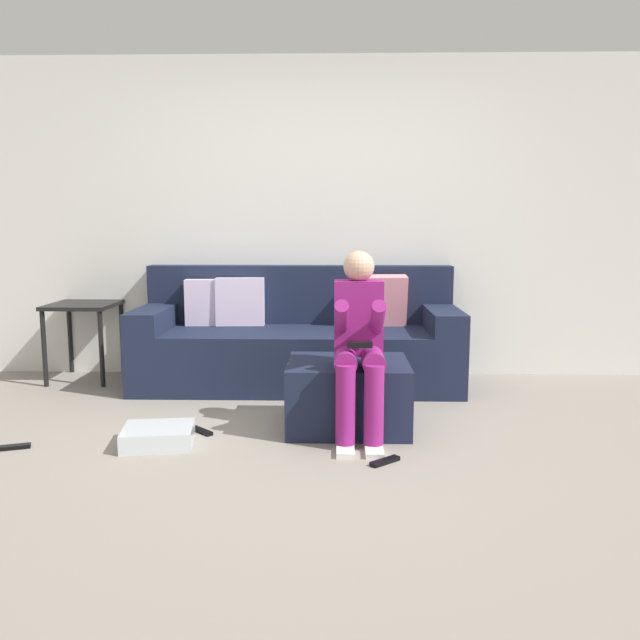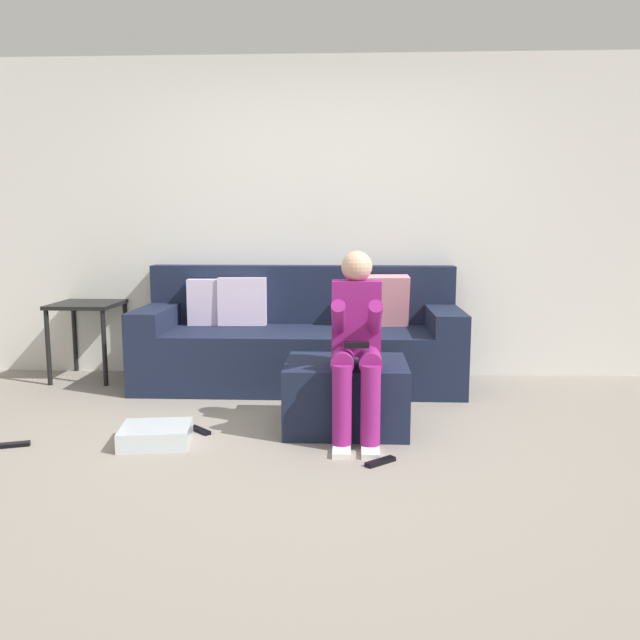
% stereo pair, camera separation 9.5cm
% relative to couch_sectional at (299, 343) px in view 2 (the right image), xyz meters
% --- Properties ---
extents(ground_plane, '(7.53, 7.53, 0.00)m').
position_rel_couch_sectional_xyz_m(ground_plane, '(0.16, -1.63, -0.33)').
color(ground_plane, gray).
extents(wall_back, '(5.80, 0.10, 2.57)m').
position_rel_couch_sectional_xyz_m(wall_back, '(0.16, 0.42, 0.96)').
color(wall_back, silver).
rests_on(wall_back, ground_plane).
extents(couch_sectional, '(2.46, 0.87, 0.91)m').
position_rel_couch_sectional_xyz_m(couch_sectional, '(0.00, 0.00, 0.00)').
color(couch_sectional, '#192138').
rests_on(couch_sectional, ground_plane).
extents(ottoman, '(0.74, 0.61, 0.41)m').
position_rel_couch_sectional_xyz_m(ottoman, '(0.37, -1.09, -0.12)').
color(ottoman, '#192138').
rests_on(ottoman, ground_plane).
extents(person_seated, '(0.29, 0.57, 1.09)m').
position_rel_couch_sectional_xyz_m(person_seated, '(0.43, -1.28, 0.26)').
color(person_seated, '#8C1E72').
rests_on(person_seated, ground_plane).
extents(storage_bin, '(0.43, 0.38, 0.11)m').
position_rel_couch_sectional_xyz_m(storage_bin, '(-0.71, -1.45, -0.27)').
color(storage_bin, silver).
rests_on(storage_bin, ground_plane).
extents(side_table, '(0.50, 0.55, 0.62)m').
position_rel_couch_sectional_xyz_m(side_table, '(-1.72, 0.11, 0.19)').
color(side_table, black).
rests_on(side_table, ground_plane).
extents(remote_near_ottoman, '(0.17, 0.15, 0.02)m').
position_rel_couch_sectional_xyz_m(remote_near_ottoman, '(0.56, -1.70, -0.32)').
color(remote_near_ottoman, black).
rests_on(remote_near_ottoman, ground_plane).
extents(remote_by_storage_bin, '(0.16, 0.16, 0.02)m').
position_rel_couch_sectional_xyz_m(remote_by_storage_bin, '(-0.51, -1.22, -0.32)').
color(remote_by_storage_bin, black).
rests_on(remote_by_storage_bin, ground_plane).
extents(remote_under_side_table, '(0.18, 0.11, 0.02)m').
position_rel_couch_sectional_xyz_m(remote_under_side_table, '(-1.50, -1.53, -0.32)').
color(remote_under_side_table, black).
rests_on(remote_under_side_table, ground_plane).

